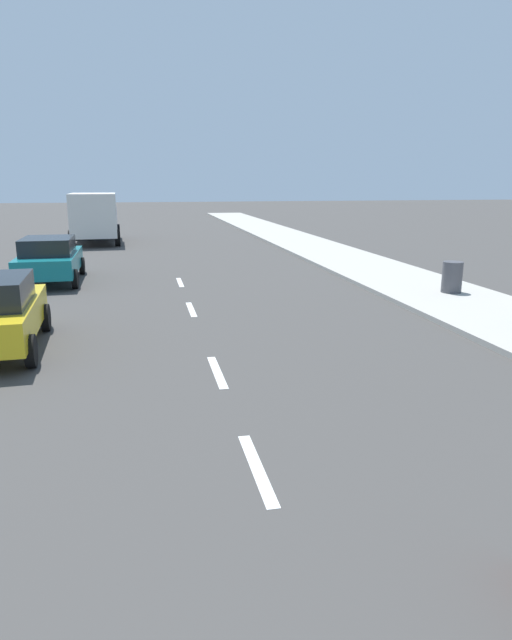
{
  "coord_description": "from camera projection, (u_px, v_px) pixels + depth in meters",
  "views": [
    {
      "loc": [
        -1.26,
        1.78,
        3.43
      ],
      "look_at": [
        0.62,
        10.89,
        1.1
      ],
      "focal_mm": 31.11,
      "sensor_mm": 36.0,
      "label": 1
    }
  ],
  "objects": [
    {
      "name": "lane_stripe_3",
      "position": [
        217.0,
        372.0,
        10.27
      ],
      "size": [
        0.16,
        1.8,
        0.01
      ],
      "primitive_type": "cube",
      "color": "white",
      "rests_on": "ground"
    },
    {
      "name": "ground_plane",
      "position": [
        182.0,
        288.0,
        18.39
      ],
      "size": [
        160.0,
        160.0,
        0.0
      ],
      "primitive_type": "plane",
      "color": "#423F3D"
    },
    {
      "name": "parked_car_teal",
      "position": [
        50.0,
        258.0,
        19.21
      ],
      "size": [
        2.09,
        4.43,
        1.57
      ],
      "rotation": [
        0.0,
        0.0,
        0.02
      ],
      "color": "#14727A",
      "rests_on": "ground"
    },
    {
      "name": "lane_stripe_5",
      "position": [
        180.0,
        282.0,
        19.37
      ],
      "size": [
        0.16,
        1.8,
        0.01
      ],
      "primitive_type": "cube",
      "color": "white",
      "rests_on": "ground"
    },
    {
      "name": "lane_stripe_2",
      "position": [
        257.0,
        468.0,
        6.82
      ],
      "size": [
        0.16,
        1.8,
        0.01
      ],
      "primitive_type": "cube",
      "color": "white",
      "rests_on": "ground"
    },
    {
      "name": "delivery_truck",
      "position": [
        95.0,
        216.0,
        31.33
      ],
      "size": [
        2.84,
        6.32,
        2.8
      ],
      "rotation": [
        0.0,
        0.0,
        0.03
      ],
      "color": "#23478C",
      "rests_on": "ground"
    },
    {
      "name": "lane_stripe_4",
      "position": [
        191.0,
        309.0,
        15.28
      ],
      "size": [
        0.16,
        1.8,
        0.01
      ],
      "primitive_type": "cube",
      "color": "white",
      "rests_on": "ground"
    },
    {
      "name": "sidewalk_strip",
      "position": [
        373.0,
        269.0,
        21.77
      ],
      "size": [
        3.6,
        80.0,
        0.14
      ],
      "primitive_type": "cube",
      "color": "#B2ADA3",
      "rests_on": "ground"
    },
    {
      "name": "trash_bin_far",
      "position": [
        452.0,
        277.0,
        16.82
      ],
      "size": [
        0.6,
        0.6,
        0.94
      ],
      "primitive_type": "cylinder",
      "color": "#47474C",
      "rests_on": "sidewalk_strip"
    }
  ]
}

